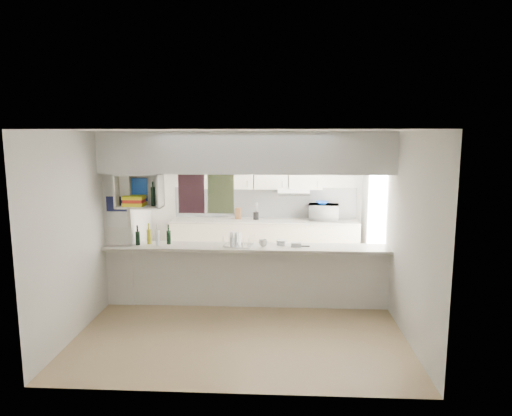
# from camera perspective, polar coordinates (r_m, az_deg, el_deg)

# --- Properties ---
(floor) EXTENTS (4.80, 4.80, 0.00)m
(floor) POSITION_cam_1_polar(r_m,az_deg,el_deg) (7.07, -1.20, -12.03)
(floor) COLOR tan
(floor) RESTS_ON ground
(ceiling) EXTENTS (4.80, 4.80, 0.00)m
(ceiling) POSITION_cam_1_polar(r_m,az_deg,el_deg) (6.59, -1.27, 9.56)
(ceiling) COLOR white
(ceiling) RESTS_ON wall_back
(wall_back) EXTENTS (4.20, 0.00, 4.20)m
(wall_back) POSITION_cam_1_polar(r_m,az_deg,el_deg) (9.07, -0.11, 1.19)
(wall_back) COLOR silver
(wall_back) RESTS_ON floor
(wall_left) EXTENTS (0.00, 4.80, 4.80)m
(wall_left) POSITION_cam_1_polar(r_m,az_deg,el_deg) (7.18, -18.20, -1.37)
(wall_left) COLOR silver
(wall_left) RESTS_ON floor
(wall_right) EXTENTS (0.00, 4.80, 4.80)m
(wall_right) POSITION_cam_1_polar(r_m,az_deg,el_deg) (6.88, 16.49, -1.72)
(wall_right) COLOR silver
(wall_right) RESTS_ON floor
(servery_partition) EXTENTS (4.20, 0.50, 2.60)m
(servery_partition) POSITION_cam_1_polar(r_m,az_deg,el_deg) (6.67, -2.73, 1.44)
(servery_partition) COLOR silver
(servery_partition) RESTS_ON floor
(cubby_shelf) EXTENTS (0.65, 0.35, 0.50)m
(cubby_shelf) POSITION_cam_1_polar(r_m,az_deg,el_deg) (6.88, -14.42, 1.83)
(cubby_shelf) COLOR white
(cubby_shelf) RESTS_ON bulkhead
(kitchen_run) EXTENTS (3.60, 0.63, 2.24)m
(kitchen_run) POSITION_cam_1_polar(r_m,az_deg,el_deg) (8.89, 0.83, -2.08)
(kitchen_run) COLOR beige
(kitchen_run) RESTS_ON floor
(microwave) EXTENTS (0.60, 0.44, 0.31)m
(microwave) POSITION_cam_1_polar(r_m,az_deg,el_deg) (8.88, 8.47, -0.54)
(microwave) COLOR white
(microwave) RESTS_ON bench_top
(bowl) EXTENTS (0.25, 0.25, 0.06)m
(bowl) POSITION_cam_1_polar(r_m,az_deg,el_deg) (8.82, 8.24, 0.63)
(bowl) COLOR #0E3B9E
(bowl) RESTS_ON microwave
(dish_rack) EXTENTS (0.46, 0.37, 0.22)m
(dish_rack) POSITION_cam_1_polar(r_m,az_deg,el_deg) (6.78, -2.24, -4.03)
(dish_rack) COLOR silver
(dish_rack) RESTS_ON breakfast_bar
(cup) EXTENTS (0.15, 0.15, 0.10)m
(cup) POSITION_cam_1_polar(r_m,az_deg,el_deg) (6.70, 0.89, -4.37)
(cup) COLOR white
(cup) RESTS_ON dish_rack
(wine_bottles) EXTENTS (0.52, 0.15, 0.33)m
(wine_bottles) POSITION_cam_1_polar(r_m,az_deg,el_deg) (7.02, -12.71, -3.54)
(wine_bottles) COLOR black
(wine_bottles) RESTS_ON breakfast_bar
(plastic_tubs) EXTENTS (0.50, 0.23, 0.08)m
(plastic_tubs) POSITION_cam_1_polar(r_m,az_deg,el_deg) (6.81, 3.97, -4.44)
(plastic_tubs) COLOR silver
(plastic_tubs) RESTS_ON breakfast_bar
(utensil_jar) EXTENTS (0.11, 0.11, 0.15)m
(utensil_jar) POSITION_cam_1_polar(r_m,az_deg,el_deg) (8.87, -0.01, -0.99)
(utensil_jar) COLOR black
(utensil_jar) RESTS_ON bench_top
(knife_block) EXTENTS (0.12, 0.11, 0.22)m
(knife_block) POSITION_cam_1_polar(r_m,az_deg,el_deg) (8.92, -2.24, -0.69)
(knife_block) COLOR brown
(knife_block) RESTS_ON bench_top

